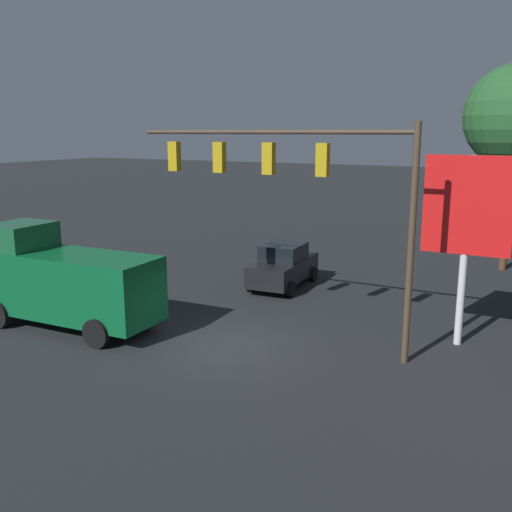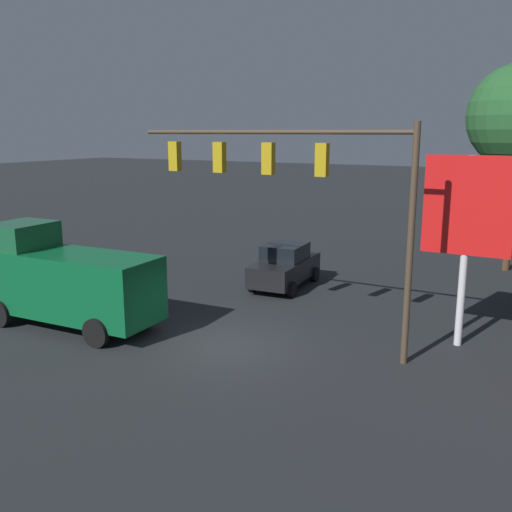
% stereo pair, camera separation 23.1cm
% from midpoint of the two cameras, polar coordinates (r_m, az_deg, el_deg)
% --- Properties ---
extents(ground_plane, '(200.00, 200.00, 0.00)m').
position_cam_midpoint_polar(ground_plane, '(18.67, -2.64, -8.98)').
color(ground_plane, black).
extents(traffic_signal_assembly, '(9.45, 0.43, 7.07)m').
position_cam_midpoint_polar(traffic_signal_assembly, '(17.95, 3.95, 7.94)').
color(traffic_signal_assembly, '#473828').
rests_on(traffic_signal_assembly, ground).
extents(price_sign, '(2.70, 0.27, 6.09)m').
position_cam_midpoint_polar(price_sign, '(18.89, 20.75, 4.07)').
color(price_sign, silver).
rests_on(price_sign, ground).
extents(sedan_far, '(2.28, 4.50, 1.93)m').
position_cam_midpoint_polar(sedan_far, '(25.36, 3.17, -0.97)').
color(sedan_far, black).
rests_on(sedan_far, ground).
extents(delivery_truck, '(6.88, 2.77, 3.58)m').
position_cam_midpoint_polar(delivery_truck, '(21.13, -18.33, -2.25)').
color(delivery_truck, '#0C592D').
rests_on(delivery_truck, ground).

